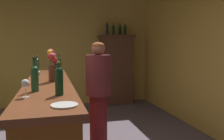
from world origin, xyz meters
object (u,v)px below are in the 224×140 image
(wine_bottle_riesling, at_px, (56,70))
(wine_bottle_rose, at_px, (60,63))
(wine_glass_mid, at_px, (37,74))
(flower_arrangement, at_px, (53,65))
(display_bottle_midright, at_px, (125,30))
(bar_counter, at_px, (49,125))
(display_bottle_midleft, at_px, (113,30))
(bartender, at_px, (98,89))
(display_bottle_center, at_px, (120,30))
(display_cabinet, at_px, (116,68))
(display_bottle_left, at_px, (107,29))
(wine_bottle_chardonnay, at_px, (37,65))
(cheese_plate, at_px, (64,105))
(wine_glass_front, at_px, (25,84))
(wine_bottle_malbec, at_px, (59,80))
(wine_bottle_pinot, at_px, (35,77))

(wine_bottle_riesling, xyz_separation_m, wine_bottle_rose, (0.07, 1.03, 0.01))
(wine_glass_mid, relative_size, flower_arrangement, 0.39)
(display_bottle_midright, bearing_deg, wine_glass_mid, -124.07)
(bar_counter, bearing_deg, display_bottle_midleft, 61.09)
(wine_bottle_rose, distance_m, display_bottle_midleft, 2.34)
(wine_glass_mid, relative_size, bartender, 0.10)
(wine_bottle_rose, distance_m, display_bottle_center, 2.45)
(display_cabinet, bearing_deg, display_bottle_midleft, -180.00)
(wine_bottle_riesling, bearing_deg, display_bottle_left, 63.96)
(display_bottle_left, xyz_separation_m, display_bottle_center, (0.35, 0.00, -0.03))
(wine_bottle_riesling, relative_size, wine_glass_mid, 1.79)
(wine_bottle_chardonnay, bearing_deg, flower_arrangement, -77.09)
(flower_arrangement, xyz_separation_m, bartender, (0.66, 0.52, -0.43))
(cheese_plate, xyz_separation_m, display_bottle_left, (1.31, 4.13, 0.87))
(wine_glass_front, xyz_separation_m, wine_glass_mid, (0.05, 0.75, 0.00))
(bar_counter, xyz_separation_m, cheese_plate, (0.13, -1.22, 0.54))
(wine_bottle_malbec, height_order, cheese_plate, wine_bottle_malbec)
(wine_bottle_riesling, distance_m, wine_bottle_pinot, 0.81)
(display_cabinet, height_order, display_bottle_midleft, display_bottle_midleft)
(wine_bottle_rose, height_order, display_bottle_midright, display_bottle_midright)
(display_bottle_left, bearing_deg, flower_arrangement, -115.35)
(wine_glass_mid, xyz_separation_m, display_bottle_center, (1.90, 3.01, 0.74))
(wine_bottle_rose, xyz_separation_m, display_bottle_center, (1.60, 1.70, 0.72))
(wine_bottle_malbec, bearing_deg, flower_arrangement, 93.23)
(flower_arrangement, bearing_deg, display_cabinet, 60.84)
(bar_counter, height_order, display_bottle_midleft, display_bottle_midleft)
(wine_bottle_chardonnay, height_order, display_bottle_left, display_bottle_left)
(wine_bottle_malbec, bearing_deg, wine_bottle_chardonnay, 98.65)
(wine_bottle_chardonnay, bearing_deg, wine_bottle_riesling, -71.57)
(bar_counter, bearing_deg, wine_bottle_chardonnay, 99.89)
(cheese_plate, bearing_deg, bartender, 71.12)
(bar_counter, distance_m, wine_bottle_riesling, 0.69)
(wine_bottle_pinot, height_order, display_bottle_midright, display_bottle_midright)
(display_bottle_center, bearing_deg, wine_bottle_rose, -133.35)
(bar_counter, xyz_separation_m, display_bottle_midright, (1.92, 2.91, 1.40))
(wine_glass_front, xyz_separation_m, bartender, (0.89, 1.37, -0.33))
(wine_bottle_chardonnay, bearing_deg, display_cabinet, 45.22)
(display_bottle_left, bearing_deg, wine_glass_front, -113.06)
(bar_counter, distance_m, display_bottle_left, 3.54)
(display_cabinet, relative_size, flower_arrangement, 4.59)
(bar_counter, distance_m, cheese_plate, 1.34)
(flower_arrangement, bearing_deg, wine_glass_front, -104.71)
(wine_bottle_rose, bearing_deg, display_bottle_center, 46.65)
(wine_bottle_rose, distance_m, flower_arrangement, 1.22)
(display_bottle_midright, bearing_deg, wine_bottle_pinot, -120.05)
(display_bottle_left, bearing_deg, wine_bottle_pinot, -113.78)
(wine_glass_mid, bearing_deg, display_bottle_left, 62.72)
(wine_bottle_rose, xyz_separation_m, display_bottle_left, (1.26, 1.70, 0.75))
(bar_counter, bearing_deg, wine_bottle_rose, 81.60)
(wine_bottle_pinot, relative_size, bartender, 0.20)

